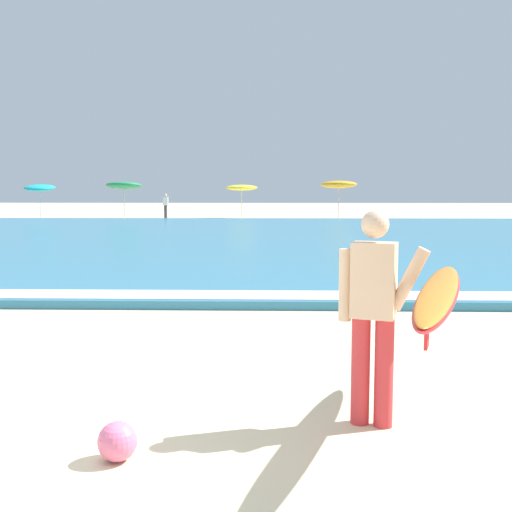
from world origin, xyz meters
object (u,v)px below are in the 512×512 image
(surfer_with_board, at_px, (405,300))
(beach_umbrella_1, at_px, (124,186))
(beach_ball, at_px, (118,441))
(beach_umbrella_0, at_px, (40,188))
(beach_umbrella_3, at_px, (339,185))
(beach_umbrella_2, at_px, (242,188))
(beachgoer_near_row_left, at_px, (166,205))

(surfer_with_board, distance_m, beach_umbrella_1, 36.53)
(beach_umbrella_1, relative_size, beach_ball, 8.66)
(beach_umbrella_0, distance_m, beach_umbrella_3, 18.72)
(surfer_with_board, bearing_deg, beach_umbrella_2, 94.91)
(beachgoer_near_row_left, bearing_deg, beach_umbrella_2, 9.60)
(beachgoer_near_row_left, bearing_deg, beach_umbrella_0, -173.32)
(beach_umbrella_1, distance_m, beach_umbrella_2, 7.51)
(beach_umbrella_2, height_order, beachgoer_near_row_left, beach_umbrella_2)
(surfer_with_board, xyz_separation_m, beach_umbrella_3, (3.05, 34.57, 1.12))
(beach_umbrella_1, relative_size, beachgoer_near_row_left, 1.54)
(beach_umbrella_2, height_order, beach_ball, beach_umbrella_2)
(beach_umbrella_1, height_order, beach_umbrella_3, beach_umbrella_3)
(beach_umbrella_0, height_order, beach_umbrella_2, beach_umbrella_0)
(beach_umbrella_2, bearing_deg, beach_ball, -88.47)
(surfer_with_board, bearing_deg, beach_umbrella_0, 114.58)
(beach_umbrella_3, distance_m, beachgoer_near_row_left, 11.06)
(beach_umbrella_3, bearing_deg, beachgoer_near_row_left, 176.83)
(beach_umbrella_3, distance_m, beach_ball, 35.65)
(surfer_with_board, relative_size, beach_umbrella_2, 1.30)
(beach_umbrella_2, xyz_separation_m, beach_ball, (0.98, -36.64, -1.82))
(surfer_with_board, height_order, beach_umbrella_0, beach_umbrella_0)
(beach_umbrella_1, relative_size, beach_umbrella_2, 1.12)
(beach_umbrella_2, relative_size, beach_umbrella_3, 0.89)
(beach_umbrella_3, height_order, beachgoer_near_row_left, beach_umbrella_3)
(beachgoer_near_row_left, bearing_deg, beach_umbrella_1, -175.48)
(beach_umbrella_1, bearing_deg, beach_umbrella_3, -1.69)
(surfer_with_board, distance_m, beach_umbrella_2, 36.14)
(beach_umbrella_0, xyz_separation_m, beachgoer_near_row_left, (7.75, 0.91, -1.11))
(beach_umbrella_1, bearing_deg, beach_ball, -76.71)
(beach_umbrella_3, bearing_deg, beach_umbrella_1, 178.31)
(beach_umbrella_3, bearing_deg, surfer_with_board, -95.04)
(beach_umbrella_3, bearing_deg, beach_umbrella_0, -179.08)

